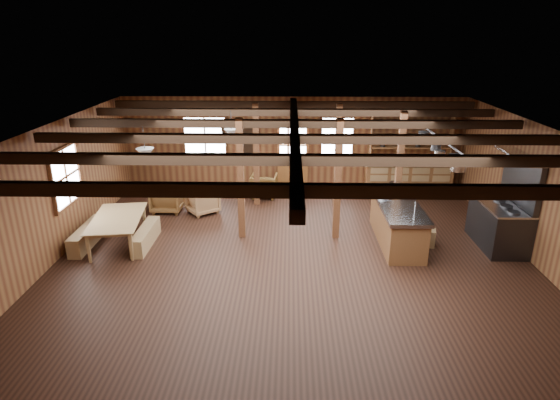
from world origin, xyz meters
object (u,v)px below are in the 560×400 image
commercial_range (502,218)px  dining_table (120,231)px  kitchen_island (397,222)px  armchair_b (264,186)px  armchair_a (167,198)px  armchair_c (203,201)px

commercial_range → dining_table: (-8.54, -0.14, -0.34)m
kitchen_island → armchair_b: kitchen_island is taller
kitchen_island → armchair_a: kitchen_island is taller
dining_table → armchair_c: (1.51, 2.02, 0.01)m
armchair_a → armchair_b: 2.79m
kitchen_island → armchair_c: size_ratio=3.37×
commercial_range → kitchen_island: bearing=176.2°
kitchen_island → armchair_a: 6.01m
commercial_range → armchair_a: commercial_range is taller
armchair_b → armchair_a: bearing=29.9°
armchair_c → armchair_b: bearing=-86.9°
armchair_b → armchair_c: 2.03m
dining_table → commercial_range: bearing=-96.7°
kitchen_island → armchair_b: size_ratio=3.36×
kitchen_island → armchair_c: 5.06m
commercial_range → armchair_c: (-7.04, 1.88, -0.33)m
kitchen_island → armchair_c: (-4.76, 1.73, -0.14)m
kitchen_island → armchair_c: kitchen_island is taller
kitchen_island → armchair_b: (-3.20, 3.03, -0.14)m
armchair_a → commercial_range: bearing=167.8°
armchair_b → armchair_c: (-1.56, -1.31, -0.00)m
commercial_range → armchair_c: 7.29m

